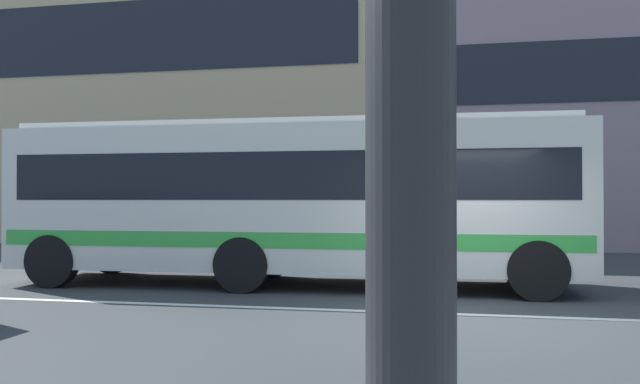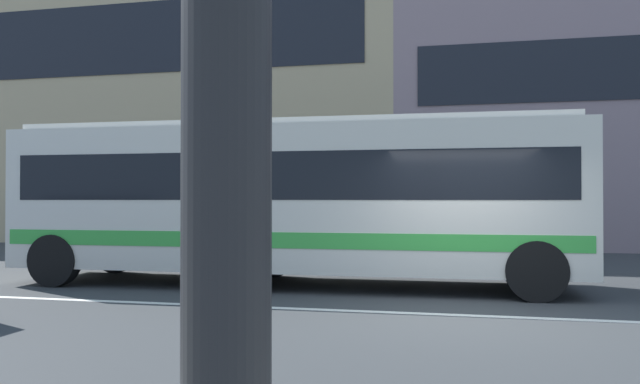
# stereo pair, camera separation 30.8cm
# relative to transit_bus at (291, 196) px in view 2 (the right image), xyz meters

# --- Properties ---
(ground_plane) EXTENTS (160.00, 160.00, 0.00)m
(ground_plane) POSITION_rel_transit_bus_xyz_m (3.27, -2.50, -1.73)
(ground_plane) COLOR #323537
(lane_centre_line) EXTENTS (60.00, 0.16, 0.01)m
(lane_centre_line) POSITION_rel_transit_bus_xyz_m (3.27, -2.50, -1.73)
(lane_centre_line) COLOR silver
(lane_centre_line) RESTS_ON ground_plane
(apartment_block_left) EXTENTS (24.16, 9.34, 13.11)m
(apartment_block_left) POSITION_rel_transit_bus_xyz_m (-10.89, 13.42, 4.82)
(apartment_block_left) COLOR tan
(apartment_block_left) RESTS_ON ground_plane
(transit_bus) EXTENTS (10.86, 2.68, 3.15)m
(transit_bus) POSITION_rel_transit_bus_xyz_m (0.00, 0.00, 0.00)
(transit_bus) COLOR beige
(transit_bus) RESTS_ON ground_plane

